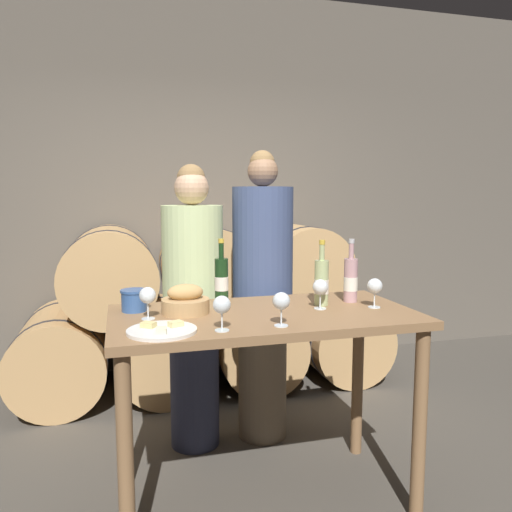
# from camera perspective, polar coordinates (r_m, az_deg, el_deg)

# --- Properties ---
(ground_plane) EXTENTS (10.00, 10.00, 0.00)m
(ground_plane) POSITION_cam_1_polar(r_m,az_deg,el_deg) (2.74, 0.91, -26.16)
(ground_plane) COLOR #4C473F
(stone_wall_back) EXTENTS (10.00, 0.12, 3.20)m
(stone_wall_back) POSITION_cam_1_polar(r_m,az_deg,el_deg) (4.41, -7.05, 8.31)
(stone_wall_back) COLOR #60594F
(stone_wall_back) RESTS_ON ground_plane
(barrel_stack) EXTENTS (2.84, 0.91, 1.27)m
(barrel_stack) POSITION_cam_1_polar(r_m,az_deg,el_deg) (3.95, -5.59, -6.36)
(barrel_stack) COLOR tan
(barrel_stack) RESTS_ON ground_plane
(tasting_table) EXTENTS (1.42, 0.74, 0.95)m
(tasting_table) POSITION_cam_1_polar(r_m,az_deg,el_deg) (2.39, 0.95, -9.83)
(tasting_table) COLOR olive
(tasting_table) RESTS_ON ground_plane
(person_left) EXTENTS (0.35, 0.35, 1.67)m
(person_left) POSITION_cam_1_polar(r_m,az_deg,el_deg) (2.96, -7.17, -5.73)
(person_left) COLOR #2D334C
(person_left) RESTS_ON ground_plane
(person_right) EXTENTS (0.36, 0.36, 1.76)m
(person_right) POSITION_cam_1_polar(r_m,az_deg,el_deg) (3.04, 0.76, -4.52)
(person_right) COLOR #756651
(person_right) RESTS_ON ground_plane
(wine_bottle_red) EXTENTS (0.07, 0.07, 0.33)m
(wine_bottle_red) POSITION_cam_1_polar(r_m,az_deg,el_deg) (2.58, -3.97, -2.67)
(wine_bottle_red) COLOR #193819
(wine_bottle_red) RESTS_ON tasting_table
(wine_bottle_white) EXTENTS (0.07, 0.07, 0.33)m
(wine_bottle_white) POSITION_cam_1_polar(r_m,az_deg,el_deg) (2.51, 7.49, -2.98)
(wine_bottle_white) COLOR #ADBC7F
(wine_bottle_white) RESTS_ON tasting_table
(wine_bottle_rose) EXTENTS (0.07, 0.07, 0.33)m
(wine_bottle_rose) POSITION_cam_1_polar(r_m,az_deg,el_deg) (2.61, 10.77, -2.66)
(wine_bottle_rose) COLOR #BC8E93
(wine_bottle_rose) RESTS_ON tasting_table
(blue_crock) EXTENTS (0.13, 0.13, 0.10)m
(blue_crock) POSITION_cam_1_polar(r_m,az_deg,el_deg) (2.44, -13.76, -4.82)
(blue_crock) COLOR #335693
(blue_crock) RESTS_ON tasting_table
(bread_basket) EXTENTS (0.22, 0.22, 0.14)m
(bread_basket) POSITION_cam_1_polar(r_m,az_deg,el_deg) (2.36, -8.07, -5.24)
(bread_basket) COLOR tan
(bread_basket) RESTS_ON tasting_table
(cheese_plate) EXTENTS (0.28, 0.28, 0.04)m
(cheese_plate) POSITION_cam_1_polar(r_m,az_deg,el_deg) (2.06, -10.70, -8.32)
(cheese_plate) COLOR white
(cheese_plate) RESTS_ON tasting_table
(wine_glass_far_left) EXTENTS (0.07, 0.07, 0.15)m
(wine_glass_far_left) POSITION_cam_1_polar(r_m,az_deg,el_deg) (2.26, -12.29, -4.51)
(wine_glass_far_left) COLOR white
(wine_glass_far_left) RESTS_ON tasting_table
(wine_glass_left) EXTENTS (0.07, 0.07, 0.15)m
(wine_glass_left) POSITION_cam_1_polar(r_m,az_deg,el_deg) (2.03, -3.93, -5.69)
(wine_glass_left) COLOR white
(wine_glass_left) RESTS_ON tasting_table
(wine_glass_center) EXTENTS (0.07, 0.07, 0.15)m
(wine_glass_center) POSITION_cam_1_polar(r_m,az_deg,el_deg) (2.10, 3.04, -5.25)
(wine_glass_center) COLOR white
(wine_glass_center) RESTS_ON tasting_table
(wine_glass_right) EXTENTS (0.07, 0.07, 0.15)m
(wine_glass_right) POSITION_cam_1_polar(r_m,az_deg,el_deg) (2.43, 7.36, -3.62)
(wine_glass_right) COLOR white
(wine_glass_right) RESTS_ON tasting_table
(wine_glass_far_right) EXTENTS (0.07, 0.07, 0.15)m
(wine_glass_far_right) POSITION_cam_1_polar(r_m,az_deg,el_deg) (2.50, 13.42, -3.43)
(wine_glass_far_right) COLOR white
(wine_glass_far_right) RESTS_ON tasting_table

